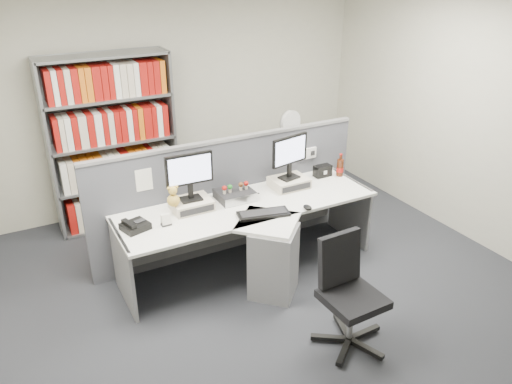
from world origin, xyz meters
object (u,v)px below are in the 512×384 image
shelving_unit (113,145)px  filing_cabinet (288,175)px  desk (259,237)px  keyboard (263,214)px  desk_fan (290,125)px  desk_phone (135,226)px  office_chair (347,290)px  mouse (308,207)px  desktop_pc (235,195)px  monitor_left (189,173)px  monitor_right (290,154)px  cola_bottle (340,168)px  desk_calendar (166,220)px  speaker (322,171)px

shelving_unit → filing_cabinet: bearing=-12.1°
desk → keyboard: (0.02, -0.05, 0.28)m
filing_cabinet → desk_fan: 0.67m
desk_phone → office_chair: office_chair is taller
desk → mouse: (0.45, -0.15, 0.28)m
desktop_pc → desk_fan: size_ratio=0.69×
desktop_pc → keyboard: 0.45m
monitor_left → shelving_unit: shelving_unit is taller
desk_phone → mouse: bearing=-14.1°
keyboard → desk: bearing=110.1°
keyboard → monitor_right: bearing=38.5°
desktop_pc → office_chair: (0.26, -1.52, -0.27)m
desk_fan → office_chair: 2.78m
keyboard → mouse: size_ratio=4.71×
monitor_right → desk_phone: size_ratio=1.72×
desktop_pc → mouse: (0.52, -0.54, -0.03)m
desk_phone → shelving_unit: shelving_unit is taller
monitor_right → cola_bottle: size_ratio=1.79×
desk_calendar → desk_fan: (2.05, 1.21, 0.25)m
desk → desk_fan: bearing=49.4°
desk → filing_cabinet: 1.85m
keyboard → monitor_left: bearing=141.4°
shelving_unit → filing_cabinet: 2.24m
desk → keyboard: bearing=-69.9°
keyboard → desk_phone: bearing=165.3°
keyboard → mouse: (0.43, -0.10, 0.01)m
mouse → monitor_left: bearing=151.5°
speaker → office_chair: office_chair is taller
shelving_unit → desk_fan: bearing=-12.1°
desk → desktop_pc: size_ratio=7.38×
desk_phone → speaker: bearing=5.4°
desk → desktop_pc: bearing=99.3°
desk_fan → monitor_left: bearing=-149.6°
office_chair → monitor_right: bearing=76.2°
cola_bottle → keyboard: bearing=-160.4°
speaker → monitor_right: bearing=-171.9°
desktop_pc → cola_bottle: bearing=-0.6°
filing_cabinet → desk_calendar: bearing=-149.5°
desk → cola_bottle: 1.33m
mouse → cola_bottle: bearing=34.2°
monitor_left → filing_cabinet: bearing=30.4°
monitor_right → desk: bearing=-146.1°
keyboard → desk_fan: size_ratio=1.01×
desk → office_chair: bearing=-80.2°
desk_phone → desk_calendar: 0.28m
desk_calendar → desk_fan: bearing=30.5°
monitor_right → mouse: 0.65m
monitor_left → speaker: 1.61m
desk_phone → desk_fan: size_ratio=0.52×
desk_phone → cola_bottle: (2.35, 0.13, 0.06)m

